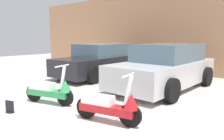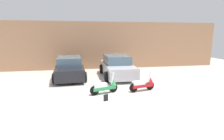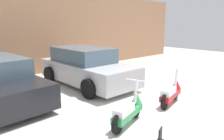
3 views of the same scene
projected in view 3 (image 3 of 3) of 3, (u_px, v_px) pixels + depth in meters
The scene contains 6 objects.
ground_plane at pixel (177, 132), 4.49m from camera, with size 28.00×28.00×0.00m, color silver.
wall_back at pixel (30, 33), 9.19m from camera, with size 19.60×0.12×3.62m, color tan.
scooter_front_left at pixel (129, 110), 4.82m from camera, with size 1.30×0.64×0.93m.
scooter_front_right at pixel (171, 92), 6.06m from camera, with size 1.31×0.59×0.93m.
car_rear_center at pixel (86, 67), 7.88m from camera, with size 1.92×3.95×1.34m.
placard_near_left_scooter at pixel (160, 135), 4.14m from camera, with size 0.20×0.17×0.26m.
Camera 3 is at (-3.78, -2.11, 2.20)m, focal length 35.00 mm.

